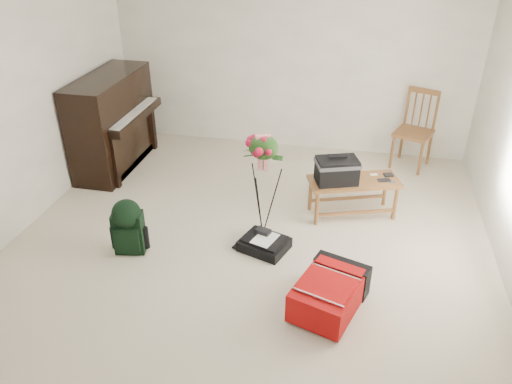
% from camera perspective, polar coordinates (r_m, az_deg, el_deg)
% --- Properties ---
extents(floor, '(5.00, 5.50, 0.01)m').
position_cam_1_polar(floor, '(5.21, -1.10, -6.84)').
color(floor, beige).
rests_on(floor, ground).
extents(wall_back, '(5.00, 0.04, 2.50)m').
position_cam_1_polar(wall_back, '(7.13, 4.01, 14.64)').
color(wall_back, white).
rests_on(wall_back, floor).
extents(wall_left, '(0.04, 5.50, 2.50)m').
position_cam_1_polar(wall_left, '(5.66, -26.93, 7.38)').
color(wall_left, white).
rests_on(wall_left, floor).
extents(piano, '(0.71, 1.50, 1.25)m').
position_cam_1_polar(piano, '(6.95, -15.98, 7.50)').
color(piano, black).
rests_on(piano, floor).
extents(bench, '(1.08, 0.71, 0.77)m').
position_cam_1_polar(bench, '(5.63, 9.74, 2.30)').
color(bench, brown).
rests_on(bench, floor).
extents(dining_chair, '(0.58, 0.58, 1.05)m').
position_cam_1_polar(dining_chair, '(7.04, 17.58, 6.73)').
color(dining_chair, brown).
rests_on(dining_chair, floor).
extents(red_suitcase, '(0.69, 0.86, 0.31)m').
position_cam_1_polar(red_suitcase, '(4.54, 8.42, -10.92)').
color(red_suitcase, '#C0080F').
rests_on(red_suitcase, floor).
extents(black_duffel, '(0.56, 0.50, 0.20)m').
position_cam_1_polar(black_duffel, '(5.21, 0.94, -5.88)').
color(black_duffel, black).
rests_on(black_duffel, floor).
extents(green_backpack, '(0.33, 0.31, 0.60)m').
position_cam_1_polar(green_backpack, '(5.20, -14.46, -3.57)').
color(green_backpack, black).
rests_on(green_backpack, floor).
extents(flower_stand, '(0.48, 0.48, 1.22)m').
position_cam_1_polar(flower_stand, '(5.15, 0.81, 0.55)').
color(flower_stand, black).
rests_on(flower_stand, floor).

